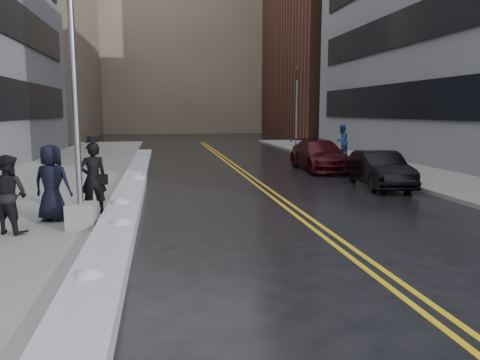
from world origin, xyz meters
name	(u,v)px	position (x,y,z in m)	size (l,w,h in m)	color
ground	(230,251)	(0.00, 0.00, 0.00)	(160.00, 160.00, 0.00)	black
sidewalk_west	(51,183)	(-5.75, 10.00, 0.07)	(5.50, 50.00, 0.15)	gray
sidewalk_east	(415,174)	(10.00, 10.00, 0.07)	(4.00, 50.00, 0.15)	gray
lane_line_left	(250,180)	(2.35, 10.00, 0.00)	(0.12, 50.00, 0.01)	gold
lane_line_right	(257,180)	(2.65, 10.00, 0.00)	(0.12, 50.00, 0.01)	gold
snow_ridge	(132,187)	(-2.45, 8.00, 0.17)	(0.90, 30.00, 0.34)	silver
building_west_far	(22,53)	(-15.50, 44.00, 9.00)	(14.00, 22.00, 18.00)	gray
building_east_far	(343,11)	(19.00, 42.00, 14.00)	(14.00, 20.00, 28.00)	#562D21
building_far	(182,54)	(2.00, 60.00, 11.00)	(36.00, 16.00, 22.00)	gray
lamppost	(77,128)	(-3.30, 2.00, 2.53)	(0.65, 0.65, 7.62)	gray
fire_hydrant	(395,165)	(9.00, 10.00, 0.55)	(0.26, 0.26, 0.73)	maroon
traffic_signal	(297,105)	(8.50, 24.00, 3.40)	(0.16, 0.20, 6.00)	gray
pedestrian_fedora	(93,178)	(-3.20, 3.57, 1.12)	(0.71, 0.47, 1.95)	black
pedestrian_b	(9,194)	(-4.81, 1.78, 1.05)	(0.88, 0.68, 1.81)	black
pedestrian_c	(52,183)	(-4.12, 2.93, 1.12)	(0.95, 0.62, 1.95)	black
pedestrian_east	(342,141)	(9.57, 17.80, 1.13)	(0.95, 0.74, 1.95)	navy
car_black	(379,169)	(6.98, 7.43, 0.70)	(1.47, 4.23, 1.39)	black
car_maroon	(320,155)	(6.47, 12.87, 0.75)	(2.10, 5.17, 1.50)	#38090F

